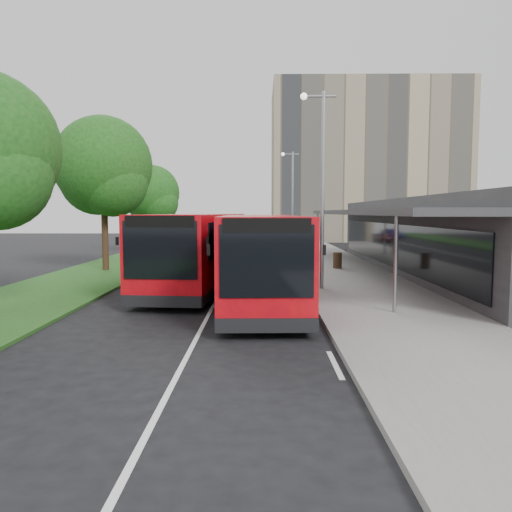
# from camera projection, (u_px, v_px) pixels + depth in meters

# --- Properties ---
(ground) EXTENTS (120.00, 120.00, 0.00)m
(ground) POSITION_uv_depth(u_px,v_px,m) (216.00, 300.00, 18.80)
(ground) COLOR black
(ground) RESTS_ON ground
(pavement) EXTENTS (5.00, 80.00, 0.15)m
(pavement) POSITION_uv_depth(u_px,v_px,m) (317.00, 254.00, 38.65)
(pavement) COLOR slate
(pavement) RESTS_ON ground
(grass_verge) EXTENTS (5.00, 80.00, 0.10)m
(grass_verge) POSITION_uv_depth(u_px,v_px,m) (150.00, 254.00, 38.80)
(grass_verge) COLOR #184416
(grass_verge) RESTS_ON ground
(lane_centre_line) EXTENTS (0.12, 70.00, 0.01)m
(lane_centre_line) POSITION_uv_depth(u_px,v_px,m) (236.00, 261.00, 33.74)
(lane_centre_line) COLOR silver
(lane_centre_line) RESTS_ON ground
(kerb_dashes) EXTENTS (0.12, 56.00, 0.01)m
(kerb_dashes) POSITION_uv_depth(u_px,v_px,m) (283.00, 256.00, 37.69)
(kerb_dashes) COLOR silver
(kerb_dashes) RESTS_ON ground
(office_block) EXTENTS (22.00, 12.00, 18.00)m
(office_block) POSITION_uv_depth(u_px,v_px,m) (364.00, 165.00, 59.69)
(office_block) COLOR tan
(office_block) RESTS_ON ground
(station_building) EXTENTS (7.70, 26.00, 4.00)m
(station_building) POSITION_uv_depth(u_px,v_px,m) (434.00, 236.00, 26.47)
(station_building) COLOR #2A2A2D
(station_building) RESTS_ON ground
(tree_mid) EXTENTS (5.33, 5.33, 8.56)m
(tree_mid) POSITION_uv_depth(u_px,v_px,m) (103.00, 172.00, 27.41)
(tree_mid) COLOR black
(tree_mid) RESTS_ON ground
(tree_far) EXTENTS (4.41, 4.41, 7.03)m
(tree_far) POSITION_uv_depth(u_px,v_px,m) (152.00, 197.00, 39.45)
(tree_far) COLOR black
(tree_far) RESTS_ON ground
(lamp_post_near) EXTENTS (1.44, 0.28, 8.00)m
(lamp_post_near) POSITION_uv_depth(u_px,v_px,m) (321.00, 177.00, 20.33)
(lamp_post_near) COLOR gray
(lamp_post_near) RESTS_ON pavement
(lamp_post_far) EXTENTS (1.44, 0.28, 8.00)m
(lamp_post_far) POSITION_uv_depth(u_px,v_px,m) (292.00, 195.00, 40.25)
(lamp_post_far) COLOR gray
(lamp_post_far) RESTS_ON pavement
(bus_main) EXTENTS (3.21, 11.30, 3.18)m
(bus_main) POSITION_uv_depth(u_px,v_px,m) (261.00, 258.00, 18.11)
(bus_main) COLOR red
(bus_main) RESTS_ON ground
(bus_second) EXTENTS (3.83, 11.54, 3.22)m
(bus_second) POSITION_uv_depth(u_px,v_px,m) (198.00, 250.00, 21.54)
(bus_second) COLOR red
(bus_second) RESTS_ON ground
(litter_bin) EXTENTS (0.65, 0.65, 0.89)m
(litter_bin) POSITION_uv_depth(u_px,v_px,m) (337.00, 260.00, 28.10)
(litter_bin) COLOR #3E2D19
(litter_bin) RESTS_ON pavement
(bollard) EXTENTS (0.18, 0.18, 0.90)m
(bollard) POSITION_uv_depth(u_px,v_px,m) (308.00, 248.00, 37.73)
(bollard) COLOR yellow
(bollard) RESTS_ON pavement
(car_near) EXTENTS (1.89, 3.36, 1.08)m
(car_near) POSITION_uv_depth(u_px,v_px,m) (258.00, 237.00, 55.40)
(car_near) COLOR #570C18
(car_near) RESTS_ON ground
(car_far) EXTENTS (1.98, 4.02, 1.27)m
(car_far) POSITION_uv_depth(u_px,v_px,m) (241.00, 234.00, 61.83)
(car_far) COLOR navy
(car_far) RESTS_ON ground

